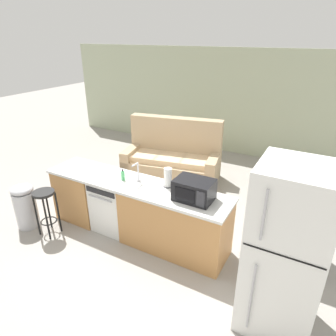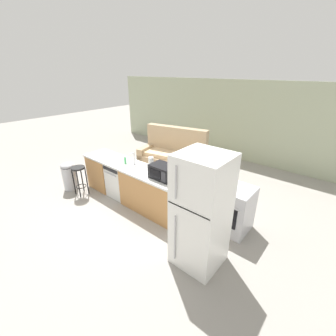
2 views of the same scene
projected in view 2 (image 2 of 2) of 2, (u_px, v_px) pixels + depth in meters
The scene contains 14 objects.
ground_plane at pixel (130, 198), 5.50m from camera, with size 24.00×24.00×0.00m, color gray.
wall_back at pixel (226, 119), 7.73m from camera, with size 10.00×0.06×2.60m.
kitchen_counter at pixel (135, 186), 5.19m from camera, with size 2.94×0.66×0.90m.
dishwasher at pixel (122, 179), 5.47m from camera, with size 0.58×0.61×0.84m.
stove_range at pixel (231, 208), 4.31m from camera, with size 0.76×0.68×0.90m.
refrigerator at pixel (201, 212), 3.35m from camera, with size 0.72×0.73×1.86m.
microwave at pixel (163, 172), 4.42m from camera, with size 0.50×0.37×0.28m.
sink_faucet at pixel (134, 160), 5.03m from camera, with size 0.07×0.18×0.30m.
paper_towel_roll at pixel (151, 163), 4.80m from camera, with size 0.14×0.14×0.28m.
soap_bottle at pixel (125, 161), 5.13m from camera, with size 0.06×0.06×0.18m.
kettle at pixel (222, 183), 4.10m from camera, with size 0.21×0.17×0.19m.
bar_stool at pixel (79, 175), 5.45m from camera, with size 0.32×0.32×0.74m.
trash_bin at pixel (69, 176), 5.77m from camera, with size 0.35×0.35×0.74m.
couch at pixel (173, 156), 7.02m from camera, with size 2.14×1.28×1.27m.
Camera 2 is at (3.78, -3.00, 2.89)m, focal length 24.00 mm.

